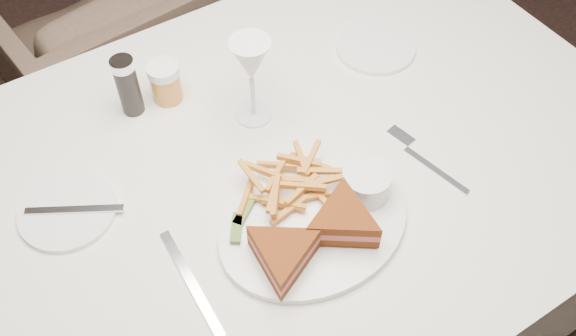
# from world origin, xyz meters

# --- Properties ---
(ground) EXTENTS (5.00, 5.00, 0.00)m
(ground) POSITION_xyz_m (0.00, 0.00, 0.00)
(ground) COLOR black
(ground) RESTS_ON ground
(table) EXTENTS (1.39, 0.96, 0.75)m
(table) POSITION_xyz_m (-0.33, -0.07, 0.38)
(table) COLOR silver
(table) RESTS_ON ground
(chair_far) EXTENTS (0.79, 0.75, 0.71)m
(chair_far) POSITION_xyz_m (-0.35, 0.92, 0.36)
(chair_far) COLOR #4E3C30
(chair_far) RESTS_ON ground
(table_setting) EXTENTS (0.83, 0.58, 0.18)m
(table_setting) POSITION_xyz_m (-0.34, -0.12, 0.79)
(table_setting) COLOR white
(table_setting) RESTS_ON table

